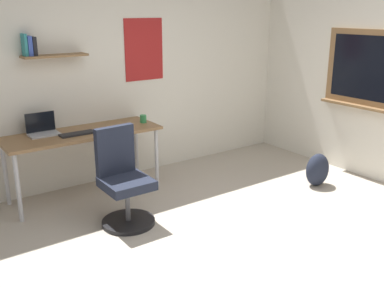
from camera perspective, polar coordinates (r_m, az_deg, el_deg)
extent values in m
plane|color=#ADA393|center=(3.94, 8.44, -14.02)|extent=(5.20, 5.20, 0.00)
cube|color=silver|center=(5.46, -9.11, 9.22)|extent=(5.00, 0.10, 2.60)
cube|color=olive|center=(4.97, -17.29, 10.84)|extent=(0.68, 0.20, 0.02)
cube|color=#A51E1E|center=(5.51, -6.23, 12.02)|extent=(0.52, 0.01, 0.74)
cube|color=teal|center=(4.90, -20.85, 11.88)|extent=(0.03, 0.14, 0.22)
cube|color=#3851B2|center=(4.91, -20.34, 11.80)|extent=(0.04, 0.14, 0.20)
cube|color=black|center=(4.93, -19.81, 11.82)|extent=(0.04, 0.14, 0.19)
cube|color=olive|center=(5.74, 21.67, 9.13)|extent=(0.04, 1.10, 0.90)
cube|color=black|center=(5.73, 21.59, 9.13)|extent=(0.01, 0.94, 0.76)
cube|color=olive|center=(5.78, 20.92, 4.56)|extent=(0.12, 1.10, 0.03)
cube|color=olive|center=(4.95, -13.99, 1.36)|extent=(1.69, 0.61, 0.03)
cylinder|color=#B7B7BC|center=(4.63, -21.56, -5.34)|extent=(0.04, 0.04, 0.71)
cylinder|color=#B7B7BC|center=(5.17, -4.59, -1.83)|extent=(0.04, 0.04, 0.71)
cylinder|color=#B7B7BC|center=(5.08, -22.95, -3.52)|extent=(0.04, 0.04, 0.71)
cylinder|color=#B7B7BC|center=(5.58, -7.19, -0.48)|extent=(0.04, 0.04, 0.71)
cylinder|color=black|center=(4.45, -8.21, -9.92)|extent=(0.52, 0.52, 0.04)
cylinder|color=#4C4C51|center=(4.36, -8.31, -7.70)|extent=(0.05, 0.05, 0.34)
cube|color=#1E2333|center=(4.28, -8.44, -5.08)|extent=(0.44, 0.44, 0.09)
cube|color=#1E2333|center=(4.35, -9.93, -0.80)|extent=(0.40, 0.09, 0.48)
cube|color=#ADAFB5|center=(4.92, -18.56, 1.19)|extent=(0.31, 0.21, 0.02)
cube|color=black|center=(4.99, -19.03, 2.70)|extent=(0.31, 0.01, 0.21)
cube|color=black|center=(4.84, -14.59, 1.29)|extent=(0.37, 0.13, 0.02)
ellipsoid|color=#262628|center=(4.94, -11.58, 1.90)|extent=(0.10, 0.06, 0.03)
cylinder|color=#338C4C|center=(5.21, -6.33, 3.26)|extent=(0.08, 0.08, 0.09)
ellipsoid|color=#1E2333|center=(5.45, 15.90, -3.22)|extent=(0.32, 0.22, 0.39)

